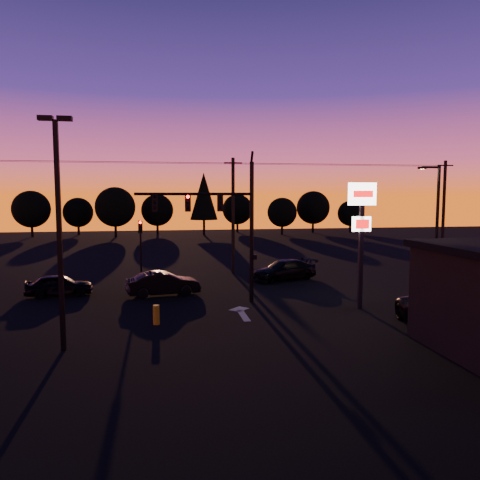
{
  "coord_description": "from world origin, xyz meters",
  "views": [
    {
      "loc": [
        -3.65,
        -22.0,
        6.17
      ],
      "look_at": [
        1.0,
        5.0,
        3.5
      ],
      "focal_mm": 35.0,
      "sensor_mm": 36.0,
      "label": 1
    }
  ],
  "objects_px": {
    "pylon_sign": "(362,218)",
    "car_right": "(284,270)",
    "car_left": "(59,285)",
    "traffic_signal_mast": "(224,217)",
    "streetlight": "(436,222)",
    "secondary_signal": "(141,242)",
    "parking_lot_light": "(59,218)",
    "bollard": "(156,315)",
    "suv_parked": "(440,315)",
    "car_mid": "(163,284)"
  },
  "relations": [
    {
      "from": "traffic_signal_mast",
      "to": "pylon_sign",
      "type": "relative_size",
      "value": 1.26
    },
    {
      "from": "parking_lot_light",
      "to": "suv_parked",
      "type": "relative_size",
      "value": 1.72
    },
    {
      "from": "traffic_signal_mast",
      "to": "streetlight",
      "type": "xyz_separation_m",
      "value": [
        14.01,
        1.51,
        -0.52
      ]
    },
    {
      "from": "car_mid",
      "to": "secondary_signal",
      "type": "bearing_deg",
      "value": 7.89
    },
    {
      "from": "car_right",
      "to": "pylon_sign",
      "type": "bearing_deg",
      "value": -7.84
    },
    {
      "from": "suv_parked",
      "to": "car_right",
      "type": "bearing_deg",
      "value": 112.93
    },
    {
      "from": "traffic_signal_mast",
      "to": "bollard",
      "type": "distance_m",
      "value": 7.0
    },
    {
      "from": "bollard",
      "to": "car_mid",
      "type": "bearing_deg",
      "value": 86.57
    },
    {
      "from": "car_left",
      "to": "streetlight",
      "type": "bearing_deg",
      "value": -102.44
    },
    {
      "from": "car_left",
      "to": "pylon_sign",
      "type": "bearing_deg",
      "value": -117.35
    },
    {
      "from": "car_mid",
      "to": "car_right",
      "type": "bearing_deg",
      "value": -75.88
    },
    {
      "from": "pylon_sign",
      "to": "car_right",
      "type": "xyz_separation_m",
      "value": [
        -1.84,
        8.92,
        -4.19
      ]
    },
    {
      "from": "bollard",
      "to": "suv_parked",
      "type": "height_order",
      "value": "suv_parked"
    },
    {
      "from": "secondary_signal",
      "to": "car_right",
      "type": "xyz_separation_m",
      "value": [
        10.16,
        -1.06,
        -2.14
      ]
    },
    {
      "from": "pylon_sign",
      "to": "streetlight",
      "type": "relative_size",
      "value": 0.85
    },
    {
      "from": "car_left",
      "to": "parking_lot_light",
      "type": "bearing_deg",
      "value": -175.38
    },
    {
      "from": "streetlight",
      "to": "suv_parked",
      "type": "height_order",
      "value": "streetlight"
    },
    {
      "from": "traffic_signal_mast",
      "to": "streetlight",
      "type": "bearing_deg",
      "value": 6.14
    },
    {
      "from": "secondary_signal",
      "to": "car_left",
      "type": "bearing_deg",
      "value": -140.54
    },
    {
      "from": "secondary_signal",
      "to": "traffic_signal_mast",
      "type": "bearing_deg",
      "value": -56.81
    },
    {
      "from": "secondary_signal",
      "to": "pylon_sign",
      "type": "distance_m",
      "value": 15.75
    },
    {
      "from": "bollard",
      "to": "car_mid",
      "type": "height_order",
      "value": "car_mid"
    },
    {
      "from": "secondary_signal",
      "to": "car_left",
      "type": "distance_m",
      "value": 6.54
    },
    {
      "from": "pylon_sign",
      "to": "car_right",
      "type": "relative_size",
      "value": 1.36
    },
    {
      "from": "car_left",
      "to": "car_right",
      "type": "height_order",
      "value": "car_right"
    },
    {
      "from": "secondary_signal",
      "to": "car_right",
      "type": "relative_size",
      "value": 0.87
    },
    {
      "from": "bollard",
      "to": "car_mid",
      "type": "xyz_separation_m",
      "value": [
        0.39,
        6.5,
        0.26
      ]
    },
    {
      "from": "bollard",
      "to": "car_right",
      "type": "bearing_deg",
      "value": 48.64
    },
    {
      "from": "traffic_signal_mast",
      "to": "parking_lot_light",
      "type": "distance_m",
      "value": 10.19
    },
    {
      "from": "secondary_signal",
      "to": "car_right",
      "type": "bearing_deg",
      "value": -5.98
    },
    {
      "from": "parking_lot_light",
      "to": "bollard",
      "type": "relative_size",
      "value": 9.82
    },
    {
      "from": "traffic_signal_mast",
      "to": "pylon_sign",
      "type": "bearing_deg",
      "value": -19.36
    },
    {
      "from": "secondary_signal",
      "to": "bollard",
      "type": "distance_m",
      "value": 11.64
    },
    {
      "from": "car_mid",
      "to": "suv_parked",
      "type": "relative_size",
      "value": 0.83
    },
    {
      "from": "secondary_signal",
      "to": "streetlight",
      "type": "xyz_separation_m",
      "value": [
        18.91,
        -5.99,
        1.56
      ]
    },
    {
      "from": "streetlight",
      "to": "bollard",
      "type": "height_order",
      "value": "streetlight"
    },
    {
      "from": "parking_lot_light",
      "to": "streetlight",
      "type": "bearing_deg",
      "value": 21.65
    },
    {
      "from": "pylon_sign",
      "to": "bollard",
      "type": "xyz_separation_m",
      "value": [
        -10.89,
        -1.34,
        -4.45
      ]
    },
    {
      "from": "bollard",
      "to": "car_mid",
      "type": "distance_m",
      "value": 6.52
    },
    {
      "from": "secondary_signal",
      "to": "pylon_sign",
      "type": "xyz_separation_m",
      "value": [
        12.0,
        -9.99,
        2.05
      ]
    },
    {
      "from": "pylon_sign",
      "to": "car_mid",
      "type": "distance_m",
      "value": 12.42
    },
    {
      "from": "parking_lot_light",
      "to": "streetlight",
      "type": "xyz_separation_m",
      "value": [
        21.41,
        8.5,
        -0.85
      ]
    },
    {
      "from": "streetlight",
      "to": "car_left",
      "type": "xyz_separation_m",
      "value": [
        -23.67,
        2.07,
        -3.75
      ]
    },
    {
      "from": "traffic_signal_mast",
      "to": "car_left",
      "type": "bearing_deg",
      "value": 159.69
    },
    {
      "from": "streetlight",
      "to": "car_left",
      "type": "height_order",
      "value": "streetlight"
    },
    {
      "from": "traffic_signal_mast",
      "to": "car_mid",
      "type": "distance_m",
      "value": 6.03
    },
    {
      "from": "secondary_signal",
      "to": "suv_parked",
      "type": "xyz_separation_m",
      "value": [
        13.82,
        -14.55,
        -2.12
      ]
    },
    {
      "from": "car_left",
      "to": "suv_parked",
      "type": "bearing_deg",
      "value": -127.21
    },
    {
      "from": "pylon_sign",
      "to": "traffic_signal_mast",
      "type": "bearing_deg",
      "value": 160.64
    },
    {
      "from": "pylon_sign",
      "to": "car_mid",
      "type": "xyz_separation_m",
      "value": [
        -10.5,
        5.16,
        -4.19
      ]
    }
  ]
}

